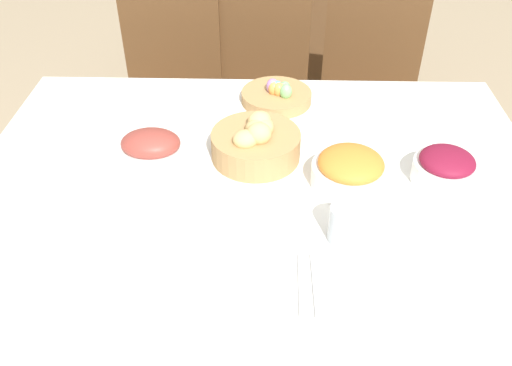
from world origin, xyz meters
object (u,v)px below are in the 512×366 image
(beet_salad_bowl, at_px, (445,168))
(spoon, at_px, (315,284))
(chair_far_left, at_px, (171,90))
(dinner_plate, at_px, (229,282))
(ham_platter, at_px, (151,145))
(sideboard, at_px, (280,26))
(drinking_cup, at_px, (345,224))
(bread_basket, at_px, (256,142))
(egg_basket, at_px, (277,95))
(chair_far_center, at_px, (257,92))
(chair_far_right, at_px, (369,93))
(carrot_bowl, at_px, (350,170))
(butter_dish, at_px, (126,225))
(knife, at_px, (301,284))
(fork, at_px, (158,281))

(beet_salad_bowl, bearing_deg, spoon, -133.92)
(chair_far_left, distance_m, dinner_plate, 1.38)
(ham_platter, bearing_deg, spoon, -48.11)
(sideboard, bearing_deg, drinking_cup, -86.62)
(bread_basket, xyz_separation_m, egg_basket, (0.06, 0.31, -0.02))
(chair_far_center, xyz_separation_m, spoon, (0.16, -1.31, 0.25))
(chair_far_left, bearing_deg, chair_far_right, 0.23)
(chair_far_right, bearing_deg, carrot_bowl, -97.11)
(bread_basket, distance_m, dinner_plate, 0.47)
(bread_basket, height_order, spoon, bread_basket)
(chair_far_left, height_order, butter_dish, chair_far_left)
(egg_basket, relative_size, drinking_cup, 2.41)
(chair_far_left, relative_size, ham_platter, 3.82)
(chair_far_left, bearing_deg, beet_salad_bowl, -46.27)
(bread_basket, relative_size, egg_basket, 1.09)
(drinking_cup, relative_size, butter_dish, 0.86)
(chair_far_center, height_order, chair_far_left, same)
(chair_far_left, bearing_deg, sideboard, 63.59)
(beet_salad_bowl, height_order, knife, beet_salad_bowl)
(chair_far_center, xyz_separation_m, chair_far_left, (-0.37, 0.00, 0.00))
(sideboard, distance_m, bread_basket, 1.84)
(carrot_bowl, bearing_deg, spoon, -107.14)
(chair_far_left, xyz_separation_m, drinking_cup, (0.60, -1.17, 0.30))
(ham_platter, xyz_separation_m, beet_salad_bowl, (0.79, -0.11, 0.02))
(chair_far_center, bearing_deg, spoon, -76.42)
(chair_far_left, xyz_separation_m, carrot_bowl, (0.64, -0.96, 0.30))
(butter_dish, bearing_deg, egg_basket, 60.00)
(chair_far_center, relative_size, beet_salad_bowl, 5.90)
(egg_basket, xyz_separation_m, drinking_cup, (0.15, -0.64, 0.02))
(chair_far_left, bearing_deg, knife, -68.86)
(chair_far_center, bearing_deg, ham_platter, -101.95)
(chair_far_right, relative_size, carrot_bowl, 4.96)
(dinner_plate, xyz_separation_m, butter_dish, (-0.26, 0.16, 0.01))
(bread_basket, bearing_deg, beet_salad_bowl, -10.91)
(chair_far_right, xyz_separation_m, drinking_cup, (-0.25, -1.17, 0.30))
(bread_basket, relative_size, spoon, 1.42)
(beet_salad_bowl, bearing_deg, chair_far_right, 91.96)
(spoon, relative_size, drinking_cup, 1.85)
(chair_far_center, height_order, egg_basket, chair_far_center)
(bread_basket, relative_size, fork, 1.42)
(chair_far_center, relative_size, drinking_cup, 10.52)
(bread_basket, distance_m, beet_salad_bowl, 0.51)
(ham_platter, bearing_deg, dinner_plate, -62.44)
(carrot_bowl, bearing_deg, butter_dish, -160.77)
(knife, bearing_deg, fork, -179.39)
(chair_far_right, distance_m, dinner_plate, 1.43)
(bread_basket, height_order, butter_dish, bread_basket)
(sideboard, xyz_separation_m, ham_platter, (-0.38, -1.78, 0.36))
(chair_far_left, distance_m, fork, 1.35)
(chair_far_center, height_order, bread_basket, chair_far_center)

